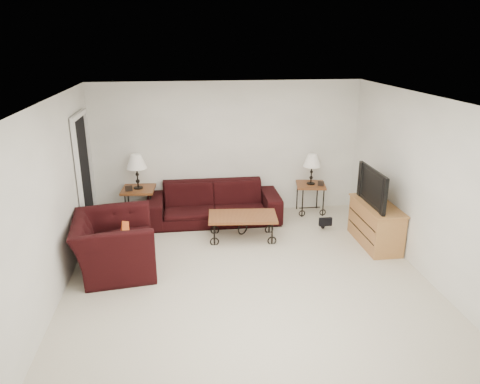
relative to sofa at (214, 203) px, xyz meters
name	(u,v)px	position (x,y,z in m)	size (l,w,h in m)	color
ground	(246,273)	(0.31, -2.02, -0.35)	(5.00, 5.00, 0.00)	beige
wall_back	(228,149)	(0.31, 0.48, 0.90)	(5.00, 0.02, 2.50)	white
wall_front	(289,287)	(0.31, -4.52, 0.90)	(5.00, 0.02, 2.50)	white
wall_left	(55,199)	(-2.19, -2.02, 0.90)	(0.02, 5.00, 2.50)	white
wall_right	(420,184)	(2.81, -2.02, 0.90)	(0.02, 5.00, 2.50)	white
ceiling	(247,98)	(0.31, -2.02, 2.15)	(5.00, 5.00, 0.00)	white
doorway	(85,179)	(-2.16, -0.37, 0.67)	(0.08, 0.94, 2.04)	black
sofa	(214,203)	(0.00, 0.00, 0.00)	(2.41, 0.94, 0.71)	black
side_table_left	(140,205)	(-1.36, 0.18, -0.04)	(0.58, 0.58, 0.63)	brown
side_table_right	(310,198)	(1.87, 0.18, -0.06)	(0.53, 0.53, 0.58)	brown
lamp_left	(137,172)	(-1.36, 0.18, 0.60)	(0.36, 0.36, 0.63)	black
lamp_right	(312,169)	(1.87, 0.18, 0.52)	(0.33, 0.33, 0.58)	black
photo_frame_left	(129,189)	(-1.51, 0.03, 0.33)	(0.13, 0.02, 0.11)	black
photo_frame_right	(321,184)	(2.02, 0.03, 0.28)	(0.12, 0.02, 0.10)	black
coffee_table	(243,227)	(0.42, -0.85, -0.14)	(1.13, 0.61, 0.42)	brown
armchair	(114,244)	(-1.56, -1.67, 0.06)	(1.26, 1.10, 0.82)	black
throw_pillow	(124,238)	(-1.41, -1.72, 0.17)	(0.37, 0.10, 0.37)	#D74C1B
tv_stand	(375,224)	(2.54, -1.32, -0.01)	(0.48, 1.15, 0.69)	#BB8445
television	(378,187)	(2.52, -1.32, 0.63)	(1.03, 0.14, 0.59)	black
backpack	(323,217)	(1.89, -0.62, -0.13)	(0.35, 0.27, 0.45)	black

